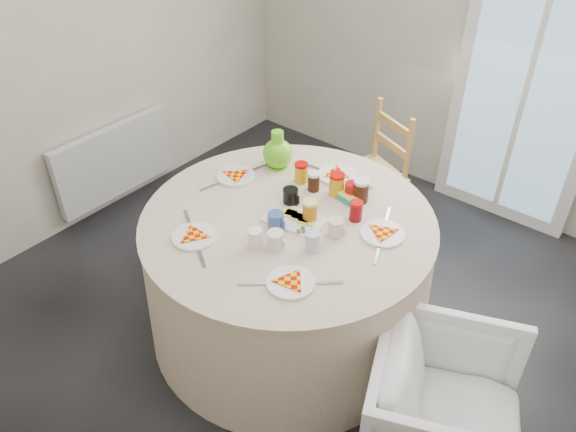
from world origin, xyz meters
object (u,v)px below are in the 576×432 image
Objects in this scene: armchair at (449,400)px; wooden_chair at (369,173)px; table at (288,275)px; green_pitcher at (278,154)px; radiator at (115,161)px.

wooden_chair is at bearing 21.93° from armchair.
green_pitcher reaches higher than table.
radiator is 1.82m from table.
table is at bearing -4.91° from radiator.
table reaches higher than radiator.
radiator is at bearing 175.09° from table.
wooden_chair is at bearing 98.20° from table.
wooden_chair reaches higher than armchair.
green_pitcher is at bearing 46.93° from armchair.
armchair is at bearing -22.94° from wooden_chair.
table is 1.12m from armchair.
wooden_chair is 4.04× the size of green_pitcher.
table is (1.81, -0.16, -0.01)m from radiator.
radiator is 1.53m from green_pitcher.
radiator is 4.31× the size of green_pitcher.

